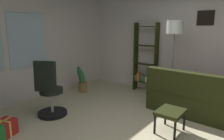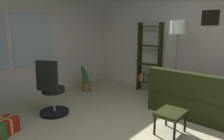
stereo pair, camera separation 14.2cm
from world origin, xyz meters
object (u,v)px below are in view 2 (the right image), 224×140
(gift_box_red, at_px, (6,126))
(office_chair, at_px, (52,94))
(footstool, at_px, (171,115))
(floor_lamp, at_px, (178,34))
(couch, at_px, (209,99))
(potted_plant, at_px, (85,80))
(bookshelf, at_px, (149,63))

(gift_box_red, distance_m, office_chair, 0.96)
(footstool, distance_m, floor_lamp, 1.92)
(couch, xyz_separation_m, potted_plant, (-0.56, 2.91, -0.01))
(couch, height_order, floor_lamp, floor_lamp)
(floor_lamp, height_order, potted_plant, floor_lamp)
(floor_lamp, bearing_deg, gift_box_red, 155.27)
(bookshelf, bearing_deg, footstool, -139.98)
(couch, relative_size, potted_plant, 2.70)
(potted_plant, bearing_deg, footstool, -102.45)
(couch, distance_m, bookshelf, 1.78)
(footstool, relative_size, bookshelf, 0.26)
(footstool, distance_m, gift_box_red, 2.64)
(floor_lamp, bearing_deg, potted_plant, 110.46)
(couch, xyz_separation_m, footstool, (-1.15, 0.25, 0.01))
(couch, relative_size, bookshelf, 1.06)
(footstool, xyz_separation_m, bookshelf, (1.66, 1.40, 0.45))
(gift_box_red, distance_m, floor_lamp, 3.70)
(office_chair, bearing_deg, couch, -49.14)
(bookshelf, bearing_deg, couch, -107.38)
(gift_box_red, bearing_deg, potted_plant, 16.33)
(bookshelf, height_order, potted_plant, bookshelf)
(couch, height_order, potted_plant, couch)
(footstool, height_order, bookshelf, bookshelf)
(gift_box_red, xyz_separation_m, bookshelf, (3.40, -0.58, 0.64))
(footstool, relative_size, floor_lamp, 0.26)
(footstool, distance_m, potted_plant, 2.73)
(gift_box_red, distance_m, potted_plant, 2.42)
(potted_plant, bearing_deg, floor_lamp, -69.54)
(floor_lamp, bearing_deg, bookshelf, 71.19)
(couch, relative_size, footstool, 4.01)
(office_chair, xyz_separation_m, bookshelf, (2.49, -0.64, 0.34))
(footstool, relative_size, potted_plant, 0.67)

